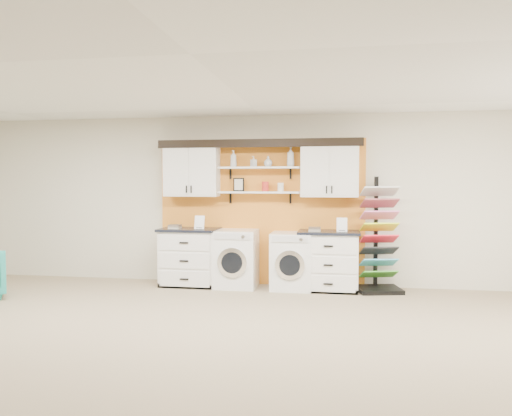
% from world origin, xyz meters
% --- Properties ---
extents(floor, '(10.00, 10.00, 0.00)m').
position_xyz_m(floor, '(0.00, 0.00, 0.00)').
color(floor, gray).
rests_on(floor, ground).
extents(ceiling, '(10.00, 10.00, 0.00)m').
position_xyz_m(ceiling, '(0.00, 0.00, 2.80)').
color(ceiling, white).
rests_on(ceiling, wall_back).
extents(wall_back, '(10.00, 0.00, 10.00)m').
position_xyz_m(wall_back, '(0.00, 4.00, 1.40)').
color(wall_back, beige).
rests_on(wall_back, floor).
extents(accent_panel, '(3.40, 0.07, 2.40)m').
position_xyz_m(accent_panel, '(0.00, 3.96, 1.20)').
color(accent_panel, orange).
rests_on(accent_panel, wall_back).
extents(upper_cabinet_left, '(0.90, 0.35, 0.84)m').
position_xyz_m(upper_cabinet_left, '(-1.13, 3.79, 1.88)').
color(upper_cabinet_left, white).
rests_on(upper_cabinet_left, wall_back).
extents(upper_cabinet_right, '(0.90, 0.35, 0.84)m').
position_xyz_m(upper_cabinet_right, '(1.13, 3.79, 1.88)').
color(upper_cabinet_right, white).
rests_on(upper_cabinet_right, wall_back).
extents(shelf_lower, '(1.32, 0.28, 0.03)m').
position_xyz_m(shelf_lower, '(0.00, 3.80, 1.53)').
color(shelf_lower, white).
rests_on(shelf_lower, wall_back).
extents(shelf_upper, '(1.32, 0.28, 0.03)m').
position_xyz_m(shelf_upper, '(0.00, 3.80, 1.93)').
color(shelf_upper, white).
rests_on(shelf_upper, wall_back).
extents(crown_molding, '(3.30, 0.41, 0.13)m').
position_xyz_m(crown_molding, '(0.00, 3.81, 2.33)').
color(crown_molding, black).
rests_on(crown_molding, wall_back).
extents(picture_frame, '(0.18, 0.02, 0.22)m').
position_xyz_m(picture_frame, '(-0.35, 3.85, 1.66)').
color(picture_frame, black).
rests_on(picture_frame, shelf_lower).
extents(canister_red, '(0.11, 0.11, 0.16)m').
position_xyz_m(canister_red, '(0.10, 3.80, 1.62)').
color(canister_red, red).
rests_on(canister_red, shelf_lower).
extents(canister_cream, '(0.10, 0.10, 0.14)m').
position_xyz_m(canister_cream, '(0.35, 3.80, 1.61)').
color(canister_cream, silver).
rests_on(canister_cream, shelf_lower).
extents(base_cabinet_left, '(0.96, 0.66, 0.94)m').
position_xyz_m(base_cabinet_left, '(-1.13, 3.64, 0.47)').
color(base_cabinet_left, white).
rests_on(base_cabinet_left, floor).
extents(base_cabinet_right, '(0.95, 0.66, 0.93)m').
position_xyz_m(base_cabinet_right, '(1.13, 3.64, 0.47)').
color(base_cabinet_right, white).
rests_on(base_cabinet_right, floor).
extents(washer, '(0.66, 0.71, 0.93)m').
position_xyz_m(washer, '(-0.35, 3.64, 0.46)').
color(washer, white).
rests_on(washer, floor).
extents(dryer, '(0.64, 0.71, 0.90)m').
position_xyz_m(dryer, '(0.55, 3.64, 0.45)').
color(dryer, white).
rests_on(dryer, floor).
extents(sample_rack, '(0.75, 0.67, 1.78)m').
position_xyz_m(sample_rack, '(1.89, 3.68, 0.55)').
color(sample_rack, black).
rests_on(sample_rack, floor).
extents(soap_bottle_a, '(0.13, 0.13, 0.27)m').
position_xyz_m(soap_bottle_a, '(-0.43, 3.80, 2.08)').
color(soap_bottle_a, silver).
rests_on(soap_bottle_a, shelf_upper).
extents(soap_bottle_b, '(0.11, 0.11, 0.17)m').
position_xyz_m(soap_bottle_b, '(-0.09, 3.80, 2.03)').
color(soap_bottle_b, silver).
rests_on(soap_bottle_b, shelf_upper).
extents(soap_bottle_c, '(0.14, 0.14, 0.17)m').
position_xyz_m(soap_bottle_c, '(0.15, 3.80, 2.03)').
color(soap_bottle_c, silver).
rests_on(soap_bottle_c, shelf_upper).
extents(soap_bottle_d, '(0.16, 0.16, 0.31)m').
position_xyz_m(soap_bottle_d, '(0.51, 3.80, 2.10)').
color(soap_bottle_d, silver).
rests_on(soap_bottle_d, shelf_upper).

